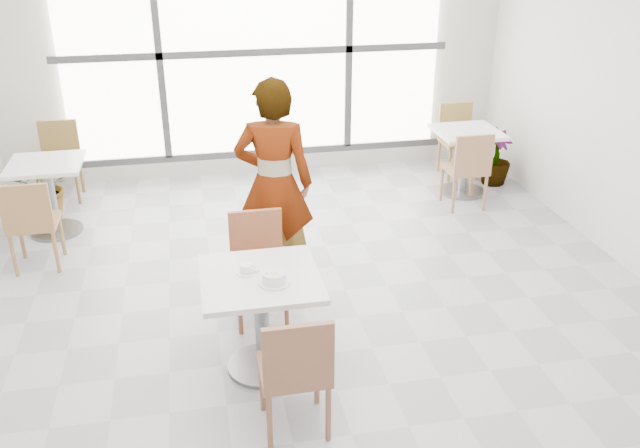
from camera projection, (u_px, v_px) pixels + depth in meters
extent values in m
plane|color=#9E9EA5|center=(313.00, 322.00, 5.41)|extent=(7.00, 7.00, 0.00)
plane|color=silver|center=(255.00, 51.00, 7.89)|extent=(6.00, 0.00, 6.00)
cube|color=white|center=(256.00, 52.00, 7.84)|extent=(4.40, 0.04, 2.40)
cube|color=#3F3F42|center=(256.00, 52.00, 7.81)|extent=(4.60, 0.05, 0.08)
cube|color=#3F3F42|center=(159.00, 56.00, 7.61)|extent=(0.08, 0.05, 2.40)
cube|color=#3F3F42|center=(349.00, 49.00, 8.01)|extent=(0.08, 0.05, 2.40)
cube|color=#3F3F42|center=(260.00, 153.00, 8.32)|extent=(4.60, 0.05, 0.08)
cube|color=silver|center=(260.00, 279.00, 4.57)|extent=(0.80, 0.80, 0.04)
cylinder|color=slate|center=(262.00, 325.00, 4.72)|extent=(0.10, 0.10, 0.71)
cylinder|color=slate|center=(264.00, 365.00, 4.87)|extent=(0.52, 0.52, 0.03)
cube|color=brown|center=(294.00, 369.00, 4.15)|extent=(0.42, 0.42, 0.04)
cube|color=brown|center=(298.00, 357.00, 3.89)|extent=(0.42, 0.04, 0.42)
cylinder|color=brown|center=(317.00, 377.00, 4.44)|extent=(0.04, 0.04, 0.41)
cylinder|color=brown|center=(328.00, 414.00, 4.12)|extent=(0.04, 0.04, 0.41)
cylinder|color=brown|center=(262.00, 384.00, 4.37)|extent=(0.04, 0.04, 0.41)
cylinder|color=brown|center=(270.00, 422.00, 4.05)|extent=(0.04, 0.04, 0.41)
cube|color=#945135|center=(260.00, 272.00, 5.27)|extent=(0.42, 0.42, 0.04)
cube|color=#945135|center=(256.00, 235.00, 5.35)|extent=(0.42, 0.04, 0.42)
cylinder|color=#945135|center=(240.00, 311.00, 5.18)|extent=(0.04, 0.04, 0.41)
cylinder|color=#945135|center=(236.00, 287.00, 5.50)|extent=(0.04, 0.04, 0.41)
cylinder|color=#945135|center=(286.00, 306.00, 5.24)|extent=(0.04, 0.04, 0.41)
cylinder|color=#945135|center=(280.00, 283.00, 5.56)|extent=(0.04, 0.04, 0.41)
cylinder|color=white|center=(274.00, 282.00, 4.47)|extent=(0.21, 0.21, 0.01)
cylinder|color=white|center=(274.00, 277.00, 4.45)|extent=(0.16, 0.16, 0.07)
torus|color=white|center=(274.00, 273.00, 4.44)|extent=(0.16, 0.16, 0.01)
cylinder|color=tan|center=(274.00, 277.00, 4.45)|extent=(0.14, 0.14, 0.05)
cylinder|color=beige|center=(272.00, 276.00, 4.41)|extent=(0.03, 0.03, 0.01)
cylinder|color=#F0E49B|center=(267.00, 272.00, 4.43)|extent=(0.03, 0.03, 0.02)
cylinder|color=#F5EE9E|center=(274.00, 273.00, 4.42)|extent=(0.03, 0.03, 0.02)
cylinder|color=beige|center=(274.00, 272.00, 4.44)|extent=(0.03, 0.03, 0.01)
cylinder|color=beige|center=(274.00, 272.00, 4.45)|extent=(0.03, 0.03, 0.02)
cylinder|color=beige|center=(274.00, 270.00, 4.47)|extent=(0.03, 0.03, 0.02)
cylinder|color=#EAE597|center=(273.00, 275.00, 4.40)|extent=(0.03, 0.03, 0.02)
cylinder|color=beige|center=(272.00, 272.00, 4.44)|extent=(0.03, 0.03, 0.02)
cylinder|color=beige|center=(276.00, 272.00, 4.44)|extent=(0.03, 0.03, 0.02)
cylinder|color=beige|center=(275.00, 273.00, 4.44)|extent=(0.03, 0.03, 0.01)
cylinder|color=beige|center=(277.00, 272.00, 4.46)|extent=(0.03, 0.03, 0.01)
cylinder|color=white|center=(246.00, 273.00, 4.59)|extent=(0.13, 0.13, 0.01)
cylinder|color=white|center=(246.00, 268.00, 4.58)|extent=(0.08, 0.08, 0.06)
torus|color=white|center=(252.00, 268.00, 4.59)|extent=(0.05, 0.01, 0.05)
cylinder|color=black|center=(246.00, 265.00, 4.57)|extent=(0.07, 0.07, 0.00)
cube|color=silver|center=(254.00, 272.00, 4.58)|extent=(0.09, 0.05, 0.00)
sphere|color=silver|center=(259.00, 271.00, 4.60)|extent=(0.02, 0.02, 0.02)
imported|color=black|center=(274.00, 184.00, 5.67)|extent=(0.74, 0.58, 1.81)
cube|color=silver|center=(45.00, 164.00, 6.62)|extent=(0.70, 0.70, 0.04)
cylinder|color=slate|center=(51.00, 200.00, 6.78)|extent=(0.10, 0.10, 0.71)
cylinder|color=slate|center=(57.00, 230.00, 6.92)|extent=(0.52, 0.52, 0.03)
cube|color=white|center=(468.00, 132.00, 7.59)|extent=(0.70, 0.70, 0.04)
cylinder|color=gray|center=(465.00, 163.00, 7.75)|extent=(0.10, 0.10, 0.71)
cylinder|color=gray|center=(462.00, 191.00, 7.89)|extent=(0.52, 0.52, 0.03)
cube|color=#996E42|center=(34.00, 223.00, 6.10)|extent=(0.42, 0.42, 0.04)
cube|color=#996E42|center=(25.00, 208.00, 5.83)|extent=(0.42, 0.04, 0.42)
cylinder|color=#996E42|center=(62.00, 235.00, 6.39)|extent=(0.04, 0.04, 0.41)
cylinder|color=#996E42|center=(56.00, 252.00, 6.07)|extent=(0.04, 0.04, 0.41)
cylinder|color=#996E42|center=(21.00, 238.00, 6.32)|extent=(0.04, 0.04, 0.41)
cylinder|color=#996E42|center=(14.00, 256.00, 6.00)|extent=(0.04, 0.04, 0.41)
cube|color=olive|center=(60.00, 163.00, 7.53)|extent=(0.42, 0.42, 0.04)
cube|color=olive|center=(59.00, 138.00, 7.60)|extent=(0.42, 0.04, 0.42)
cylinder|color=olive|center=(44.00, 189.00, 7.43)|extent=(0.04, 0.04, 0.41)
cylinder|color=olive|center=(49.00, 178.00, 7.75)|extent=(0.04, 0.04, 0.41)
cylinder|color=olive|center=(78.00, 187.00, 7.50)|extent=(0.04, 0.04, 0.41)
cylinder|color=olive|center=(82.00, 175.00, 7.82)|extent=(0.04, 0.04, 0.41)
cube|color=#A4724F|center=(465.00, 169.00, 7.36)|extent=(0.42, 0.42, 0.04)
cube|color=#A4724F|center=(474.00, 155.00, 7.10)|extent=(0.42, 0.04, 0.42)
cylinder|color=#A4724F|center=(472.00, 181.00, 7.65)|extent=(0.04, 0.04, 0.41)
cylinder|color=#A4724F|center=(485.00, 193.00, 7.33)|extent=(0.04, 0.04, 0.41)
cylinder|color=#A4724F|center=(442.00, 184.00, 7.59)|extent=(0.04, 0.04, 0.41)
cylinder|color=#A4724F|center=(454.00, 196.00, 7.27)|extent=(0.04, 0.04, 0.41)
cube|color=#A07F3F|center=(459.00, 142.00, 8.22)|extent=(0.42, 0.42, 0.04)
cube|color=#A07F3F|center=(455.00, 119.00, 8.29)|extent=(0.42, 0.04, 0.42)
cylinder|color=#A07F3F|center=(449.00, 166.00, 8.12)|extent=(0.04, 0.04, 0.41)
cylinder|color=#A07F3F|center=(439.00, 156.00, 8.44)|extent=(0.04, 0.04, 0.41)
cylinder|color=#A07F3F|center=(477.00, 163.00, 8.19)|extent=(0.04, 0.04, 0.41)
cylinder|color=#A07F3F|center=(466.00, 154.00, 8.51)|extent=(0.04, 0.04, 0.41)
imported|color=#518B4B|center=(44.00, 186.00, 7.07)|extent=(0.68, 0.59, 0.75)
imported|color=#548E3D|center=(495.00, 157.00, 8.02)|extent=(0.46, 0.46, 0.66)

